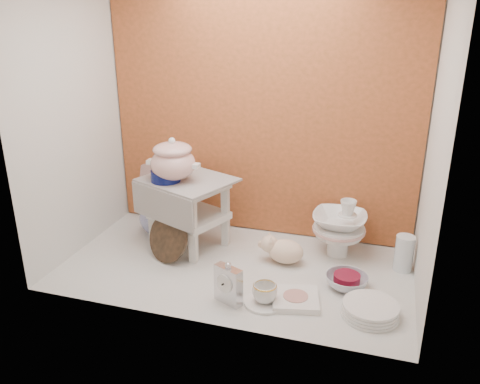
% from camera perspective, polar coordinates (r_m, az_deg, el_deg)
% --- Properties ---
extents(ground, '(1.80, 1.80, 0.00)m').
position_cam_1_polar(ground, '(2.62, -0.55, -8.72)').
color(ground, silver).
rests_on(ground, ground).
extents(niche_shell, '(1.86, 1.03, 1.53)m').
position_cam_1_polar(niche_shell, '(2.47, 0.66, 12.44)').
color(niche_shell, '#BD572F').
rests_on(niche_shell, ground).
extents(step_stool, '(0.57, 0.54, 0.40)m').
position_cam_1_polar(step_stool, '(2.78, -5.95, -2.38)').
color(step_stool, silver).
rests_on(step_stool, ground).
extents(soup_tureen, '(0.29, 0.29, 0.24)m').
position_cam_1_polar(soup_tureen, '(2.65, -7.80, 3.78)').
color(soup_tureen, white).
rests_on(soup_tureen, step_stool).
extents(cobalt_bowl, '(0.21, 0.21, 0.06)m').
position_cam_1_polar(cobalt_bowl, '(2.68, -8.61, 1.89)').
color(cobalt_bowl, '#0A1252').
rests_on(cobalt_bowl, step_stool).
extents(floral_platter, '(0.36, 0.17, 0.37)m').
position_cam_1_polar(floral_platter, '(3.15, -10.15, -0.02)').
color(floral_platter, silver).
rests_on(floral_platter, ground).
extents(blue_white_vase, '(0.23, 0.23, 0.22)m').
position_cam_1_polar(blue_white_vase, '(3.00, -9.59, -2.59)').
color(blue_white_vase, white).
rests_on(blue_white_vase, ground).
extents(lacquer_tray, '(0.30, 0.21, 0.26)m').
position_cam_1_polar(lacquer_tray, '(2.67, -8.34, -5.25)').
color(lacquer_tray, black).
rests_on(lacquer_tray, ground).
extents(mantel_clock, '(0.15, 0.10, 0.20)m').
position_cam_1_polar(mantel_clock, '(2.29, -1.36, -10.52)').
color(mantel_clock, silver).
rests_on(mantel_clock, ground).
extents(plush_pig, '(0.29, 0.24, 0.14)m').
position_cam_1_polar(plush_pig, '(2.64, 5.32, -6.84)').
color(plush_pig, beige).
rests_on(plush_pig, ground).
extents(teacup_saucer, '(0.24, 0.24, 0.01)m').
position_cam_1_polar(teacup_saucer, '(2.33, 2.86, -12.66)').
color(teacup_saucer, white).
rests_on(teacup_saucer, ground).
extents(gold_rim_teacup, '(0.12, 0.12, 0.09)m').
position_cam_1_polar(gold_rim_teacup, '(2.30, 2.89, -11.58)').
color(gold_rim_teacup, white).
rests_on(gold_rim_teacup, teacup_saucer).
extents(lattice_dish, '(0.25, 0.25, 0.03)m').
position_cam_1_polar(lattice_dish, '(2.35, 6.45, -12.22)').
color(lattice_dish, white).
rests_on(lattice_dish, ground).
extents(dinner_plate_stack, '(0.34, 0.34, 0.06)m').
position_cam_1_polar(dinner_plate_stack, '(2.31, 14.87, -13.05)').
color(dinner_plate_stack, white).
rests_on(dinner_plate_stack, ground).
extents(crystal_bowl, '(0.25, 0.25, 0.06)m').
position_cam_1_polar(crystal_bowl, '(2.49, 12.26, -10.10)').
color(crystal_bowl, silver).
rests_on(crystal_bowl, ground).
extents(clear_glass_vase, '(0.12, 0.12, 0.19)m').
position_cam_1_polar(clear_glass_vase, '(2.69, 18.48, -6.75)').
color(clear_glass_vase, silver).
rests_on(clear_glass_vase, ground).
extents(porcelain_tower, '(0.38, 0.38, 0.33)m').
position_cam_1_polar(porcelain_tower, '(2.73, 11.41, -4.01)').
color(porcelain_tower, white).
rests_on(porcelain_tower, ground).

